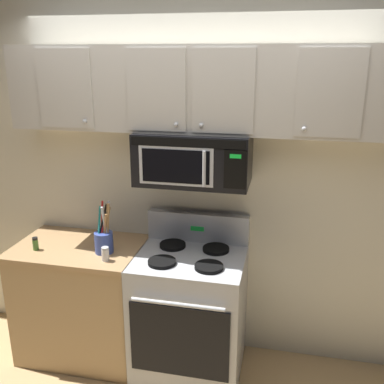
{
  "coord_description": "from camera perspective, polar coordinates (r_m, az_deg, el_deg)",
  "views": [
    {
      "loc": [
        0.61,
        -2.27,
        2.24
      ],
      "look_at": [
        0.0,
        0.49,
        1.35
      ],
      "focal_mm": 41.07,
      "sensor_mm": 36.0,
      "label": 1
    }
  ],
  "objects": [
    {
      "name": "over_range_microwave",
      "position": [
        2.96,
        0.21,
        4.45
      ],
      "size": [
        0.76,
        0.43,
        0.35
      ],
      "color": "black"
    },
    {
      "name": "spice_jar",
      "position": [
        3.35,
        -19.67,
        -6.34
      ],
      "size": [
        0.04,
        0.04,
        0.09
      ],
      "color": "#4C7F33",
      "rests_on": "counter_segment"
    },
    {
      "name": "counter_segment",
      "position": [
        3.55,
        -13.95,
        -13.35
      ],
      "size": [
        0.93,
        0.65,
        0.9
      ],
      "color": "tan",
      "rests_on": "ground_plane"
    },
    {
      "name": "stove_range",
      "position": [
        3.29,
        -0.26,
        -15.18
      ],
      "size": [
        0.76,
        0.69,
        1.12
      ],
      "color": "#B7BABF",
      "rests_on": "ground_plane"
    },
    {
      "name": "back_wall",
      "position": [
        3.25,
        1.14,
        1.55
      ],
      "size": [
        5.2,
        0.1,
        2.7
      ],
      "primitive_type": "cube",
      "color": "silver",
      "rests_on": "ground_plane"
    },
    {
      "name": "utensil_crock_blue",
      "position": [
        3.16,
        -11.36,
        -5.98
      ],
      "size": [
        0.13,
        0.13,
        0.38
      ],
      "color": "#384C9E",
      "rests_on": "counter_segment"
    },
    {
      "name": "salt_shaker",
      "position": [
        3.06,
        -11.19,
        -7.91
      ],
      "size": [
        0.05,
        0.05,
        0.1
      ],
      "color": "white",
      "rests_on": "counter_segment"
    },
    {
      "name": "upper_cabinets",
      "position": [
        2.92,
        0.35,
        13.23
      ],
      "size": [
        2.5,
        0.36,
        0.55
      ],
      "color": "#BCB7AD"
    }
  ]
}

